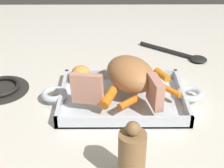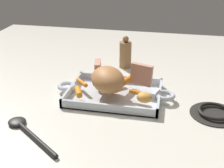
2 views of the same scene
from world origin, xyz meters
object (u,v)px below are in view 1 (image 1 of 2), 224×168
at_px(baby_carrot_southeast, 170,90).
at_px(serving_spoon, 182,55).
at_px(baby_carrot_southwest, 90,83).
at_px(pepper_mill, 132,157).
at_px(roast_slice_thick, 87,89).
at_px(stove_burner_rear, 1,88).
at_px(roasting_dish, 122,98).
at_px(baby_carrot_center_right, 162,75).
at_px(potato_near_roast, 81,72).
at_px(baby_carrot_northwest, 109,97).
at_px(roast_slice_outer, 155,92).
at_px(baby_carrot_northeast, 128,103).
at_px(pork_roast, 130,74).

xyz_separation_m(baby_carrot_southeast, serving_spoon, (0.09, 0.28, -0.03)).
relative_size(baby_carrot_southwest, pepper_mill, 0.41).
bearing_deg(serving_spoon, roast_slice_thick, -96.52).
bearing_deg(stove_burner_rear, roasting_dish, -9.50).
distance_m(baby_carrot_center_right, potato_near_roast, 0.22).
height_order(baby_carrot_northwest, potato_near_roast, potato_near_roast).
distance_m(roast_slice_outer, baby_carrot_northwest, 0.11).
height_order(roast_slice_outer, stove_burner_rear, roast_slice_outer).
bearing_deg(baby_carrot_center_right, baby_carrot_northeast, -126.35).
distance_m(baby_carrot_center_right, baby_carrot_southeast, 0.08).
relative_size(roasting_dish, pepper_mill, 3.03).
height_order(potato_near_roast, stove_burner_rear, potato_near_roast).
bearing_deg(baby_carrot_northwest, roast_slice_thick, -176.78).
distance_m(baby_carrot_southeast, pepper_mill, 0.29).
xyz_separation_m(pork_roast, stove_burner_rear, (-0.36, 0.04, -0.07)).
relative_size(pork_roast, baby_carrot_center_right, 2.74).
distance_m(roast_slice_thick, serving_spoon, 0.44).
bearing_deg(roast_slice_thick, baby_carrot_northeast, -9.15).
height_order(potato_near_roast, serving_spoon, potato_near_roast).
bearing_deg(baby_carrot_southeast, baby_carrot_southwest, 169.41).
bearing_deg(roast_slice_outer, baby_carrot_northeast, -175.24).
relative_size(baby_carrot_northwest, baby_carrot_northeast, 1.08).
distance_m(baby_carrot_southeast, serving_spoon, 0.29).
distance_m(baby_carrot_northwest, baby_carrot_southeast, 0.16).
height_order(baby_carrot_center_right, potato_near_roast, potato_near_roast).
xyz_separation_m(roasting_dish, pork_roast, (0.02, 0.02, 0.06)).
distance_m(baby_carrot_northwest, pepper_mill, 0.23).
xyz_separation_m(potato_near_roast, stove_burner_rear, (-0.22, -0.02, -0.04)).
bearing_deg(roast_slice_thick, baby_carrot_center_right, 31.04).
xyz_separation_m(pork_roast, baby_carrot_northeast, (-0.01, -0.09, -0.03)).
xyz_separation_m(baby_carrot_southwest, pepper_mill, (0.09, -0.31, 0.02)).
relative_size(roasting_dish, potato_near_roast, 8.41).
bearing_deg(roast_slice_thick, roast_slice_outer, -3.72).
height_order(roast_slice_thick, baby_carrot_southeast, roast_slice_thick).
bearing_deg(baby_carrot_center_right, roast_slice_outer, -105.30).
bearing_deg(serving_spoon, baby_carrot_northwest, -91.31).
height_order(roast_slice_thick, baby_carrot_northeast, roast_slice_thick).
xyz_separation_m(baby_carrot_southeast, potato_near_roast, (-0.23, 0.08, 0.01)).
height_order(roasting_dish, stove_burner_rear, roasting_dish).
bearing_deg(pepper_mill, baby_carrot_southwest, 106.81).
xyz_separation_m(roast_slice_outer, baby_carrot_southeast, (0.05, 0.05, -0.03)).
bearing_deg(baby_carrot_northeast, baby_carrot_southwest, 134.58).
xyz_separation_m(potato_near_roast, serving_spoon, (0.32, 0.19, -0.04)).
bearing_deg(baby_carrot_northeast, baby_carrot_northwest, 158.03).
height_order(roasting_dish, pork_roast, pork_roast).
relative_size(roast_slice_thick, potato_near_roast, 1.54).
bearing_deg(stove_burner_rear, roast_slice_outer, -16.15).
bearing_deg(stove_burner_rear, potato_near_roast, 4.83).
bearing_deg(baby_carrot_center_right, baby_carrot_southwest, -169.29).
bearing_deg(roast_slice_outer, roasting_dish, 140.23).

